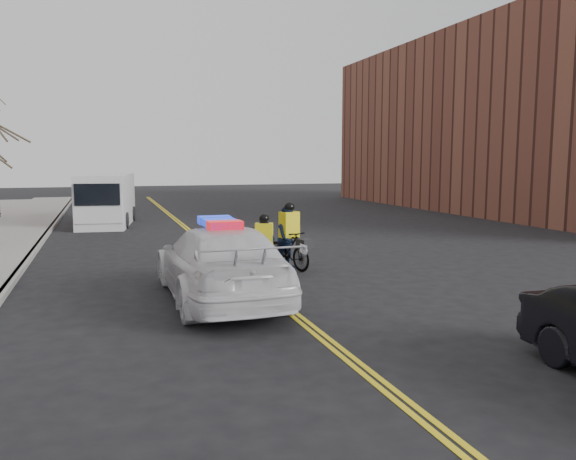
# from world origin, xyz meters

# --- Properties ---
(ground) EXTENTS (120.00, 120.00, 0.00)m
(ground) POSITION_xyz_m (0.00, 0.00, 0.00)
(ground) COLOR black
(ground) RESTS_ON ground
(center_line_left) EXTENTS (0.10, 60.00, 0.01)m
(center_line_left) POSITION_xyz_m (-0.08, 8.00, 0.01)
(center_line_left) COLOR yellow
(center_line_left) RESTS_ON ground
(center_line_right) EXTENTS (0.10, 60.00, 0.01)m
(center_line_right) POSITION_xyz_m (0.08, 8.00, 0.01)
(center_line_right) COLOR yellow
(center_line_right) RESTS_ON ground
(curb) EXTENTS (0.20, 60.00, 0.15)m
(curb) POSITION_xyz_m (-6.00, 8.00, 0.07)
(curb) COLOR gray
(curb) RESTS_ON ground
(building_across) EXTENTS (12.00, 30.00, 11.00)m
(building_across) POSITION_xyz_m (22.00, 18.00, 5.50)
(building_across) COLOR brown
(building_across) RESTS_ON ground
(police_cruiser) EXTENTS (2.46, 5.92, 1.87)m
(police_cruiser) POSITION_xyz_m (-1.20, 0.61, 0.86)
(police_cruiser) COLOR white
(police_cruiser) RESTS_ON ground
(cargo_van) EXTENTS (2.95, 6.17, 2.49)m
(cargo_van) POSITION_xyz_m (-3.53, 17.09, 1.22)
(cargo_van) COLOR silver
(cargo_van) RESTS_ON ground
(cyclist_near) EXTENTS (1.24, 1.91, 1.77)m
(cyclist_near) POSITION_xyz_m (0.39, 2.54, 0.62)
(cyclist_near) COLOR black
(cyclist_near) RESTS_ON ground
(cyclist_far) EXTENTS (1.16, 2.03, 1.98)m
(cyclist_far) POSITION_xyz_m (1.47, 3.63, 0.78)
(cyclist_far) COLOR black
(cyclist_far) RESTS_ON ground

